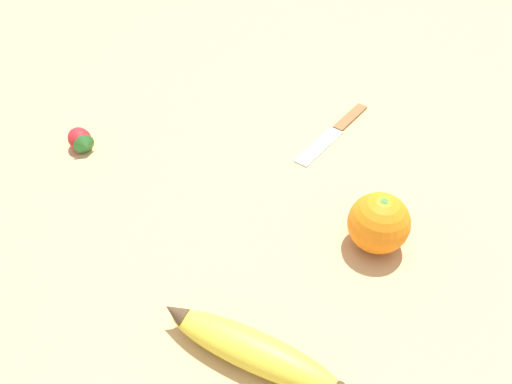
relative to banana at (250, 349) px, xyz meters
The scene contains 5 objects.
ground_plane 0.28m from the banana, 135.11° to the right, with size 3.00×3.00×0.00m, color tan.
banana is the anchor object (origin of this frame).
orange 0.21m from the banana, behind, with size 0.07×0.07×0.07m.
strawberry 0.41m from the banana, 105.21° to the right, with size 0.04×0.05×0.03m.
paring_knife 0.39m from the banana, 160.89° to the right, with size 0.18×0.02×0.01m.
Camera 1 is at (0.39, 0.35, 0.45)m, focal length 35.00 mm.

